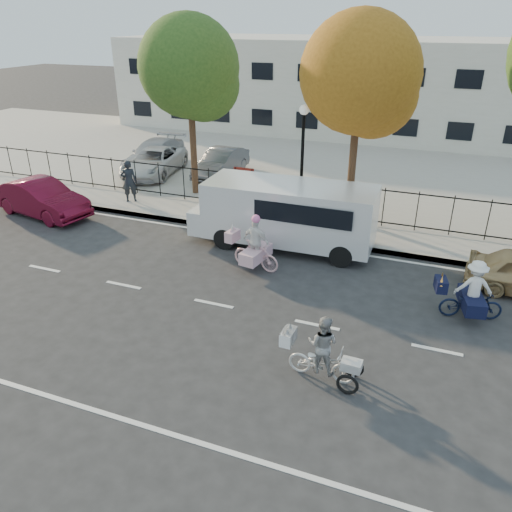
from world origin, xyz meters
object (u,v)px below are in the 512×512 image
at_px(lamppost, 303,143).
at_px(white_van, 286,213).
at_px(red_sedan, 42,198).
at_px(zebra_trike, 322,355).
at_px(lot_car_b, 154,162).
at_px(pedestrian, 129,181).
at_px(lot_car_a, 154,155).
at_px(unicorn_bike, 255,249).
at_px(bull_bike, 471,296).
at_px(lot_car_c, 221,163).

relative_size(lamppost, white_van, 0.68).
xyz_separation_m(white_van, red_sedan, (-10.07, -0.70, -0.52)).
relative_size(zebra_trike, lot_car_b, 0.40).
bearing_deg(red_sedan, white_van, -74.89).
bearing_deg(pedestrian, white_van, 136.54).
bearing_deg(lot_car_a, zebra_trike, -52.00).
distance_m(unicorn_bike, bull_bike, 6.40).
height_order(unicorn_bike, lot_car_b, unicorn_bike).
bearing_deg(zebra_trike, red_sedan, 67.93).
distance_m(pedestrian, lot_car_c, 5.28).
xyz_separation_m(unicorn_bike, lot_car_a, (-8.91, 8.61, 0.16)).
bearing_deg(pedestrian, lamppost, 154.02).
bearing_deg(zebra_trike, unicorn_bike, 38.59).
xyz_separation_m(lamppost, white_van, (0.16, -2.30, -1.87)).
height_order(white_van, lot_car_b, white_van).
relative_size(unicorn_bike, bull_bike, 1.01).
xyz_separation_m(bull_bike, white_van, (-6.01, 2.67, 0.57)).
relative_size(lamppost, red_sedan, 1.00).
xyz_separation_m(lamppost, red_sedan, (-9.91, -3.00, -2.40)).
relative_size(pedestrian, lot_car_c, 0.45).
height_order(zebra_trike, lot_car_c, zebra_trike).
bearing_deg(lot_car_b, pedestrian, -81.07).
bearing_deg(white_van, pedestrian, 166.12).
bearing_deg(zebra_trike, lamppost, 21.40).
height_order(zebra_trike, white_van, white_van).
xyz_separation_m(zebra_trike, red_sedan, (-13.02, 5.80, 0.11)).
bearing_deg(bull_bike, lamppost, 39.23).
bearing_deg(lot_car_c, white_van, -48.37).
height_order(lamppost, lot_car_b, lamppost).
bearing_deg(lot_car_b, red_sedan, -110.64).
bearing_deg(lamppost, pedestrian, -175.07).
distance_m(lot_car_a, lot_car_b, 1.17).
distance_m(bull_bike, white_van, 6.60).
bearing_deg(zebra_trike, pedestrian, 53.92).
relative_size(unicorn_bike, white_van, 0.29).
relative_size(unicorn_bike, lot_car_b, 0.41).
xyz_separation_m(lamppost, bull_bike, (6.17, -4.97, -2.44)).
bearing_deg(pedestrian, unicorn_bike, 121.54).
height_order(lamppost, white_van, lamppost).
relative_size(bull_bike, white_van, 0.29).
bearing_deg(white_van, lamppost, 92.61).
distance_m(pedestrian, lot_car_a, 5.20).
bearing_deg(lamppost, white_van, -86.06).
bearing_deg(unicorn_bike, bull_bike, -86.22).
height_order(bull_bike, white_van, white_van).
bearing_deg(pedestrian, lot_car_b, -103.94).
bearing_deg(red_sedan, lamppost, -62.03).
distance_m(bull_bike, red_sedan, 16.20).
bearing_deg(pedestrian, zebra_trike, 111.07).
bearing_deg(zebra_trike, lot_car_b, 45.94).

